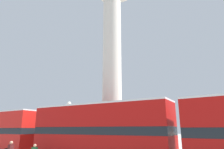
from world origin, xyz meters
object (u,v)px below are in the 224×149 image
monument_column (112,92)px  bus_c (1,131)px  bus_b (98,131)px  street_lamp (68,127)px

monument_column → bus_c: 12.47m
bus_b → bus_c: bearing=179.3°
bus_c → bus_b: bearing=1.3°
monument_column → bus_b: monument_column is taller
monument_column → bus_c: (-10.38, -5.54, -4.11)m
bus_b → street_lamp: street_lamp is taller
monument_column → bus_c: bearing=-151.9°
monument_column → bus_c: size_ratio=1.92×
bus_c → street_lamp: bearing=15.0°
monument_column → street_lamp: bearing=-124.1°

